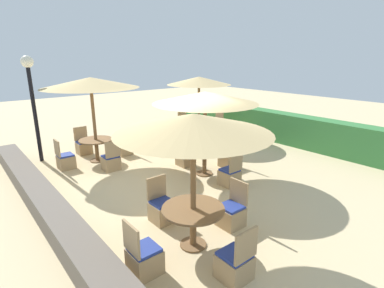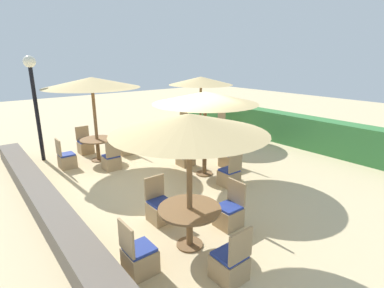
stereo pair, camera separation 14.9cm
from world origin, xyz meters
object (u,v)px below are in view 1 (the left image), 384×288
at_px(lamp_post, 31,88).
at_px(patio_chair_center_east, 230,176).
at_px(round_table_center, 205,156).
at_px(patio_chair_front_left_east, 111,162).
at_px(parasol_back_left, 199,81).
at_px(patio_chair_front_left_north, 125,147).
at_px(patio_chair_back_left_west, 185,127).
at_px(patio_chair_center_north, 229,158).
at_px(patio_chair_back_left_south, 180,134).
at_px(parasol_front_right, 193,124).
at_px(round_table_front_right, 193,216).
at_px(patio_chair_front_left_south, 65,160).
at_px(patio_chair_center_west, 185,157).
at_px(patio_chair_front_right_north, 231,214).
at_px(patio_chair_back_left_north, 216,127).
at_px(patio_chair_front_right_west, 162,209).
at_px(patio_chair_front_right_east, 235,264).
at_px(patio_chair_front_left_west, 84,146).
at_px(parasol_center, 205,98).
at_px(parasol_front_left, 90,83).
at_px(round_table_back_left, 199,124).
at_px(round_table_front_left, 96,144).
at_px(patio_chair_front_right_south, 144,258).

relative_size(lamp_post, patio_chair_center_east, 3.57).
xyz_separation_m(round_table_center, patio_chair_front_left_east, (-2.04, -1.94, -0.30)).
height_order(parasol_back_left, patio_chair_front_left_north, parasol_back_left).
height_order(patio_chair_back_left_west, patio_chair_center_north, same).
height_order(patio_chair_back_left_south, parasol_front_right, parasol_front_right).
height_order(patio_chair_center_north, patio_chair_front_left_east, same).
xyz_separation_m(round_table_front_right, patio_chair_front_left_south, (-5.44, -0.52, -0.34)).
xyz_separation_m(patio_chair_back_left_west, patio_chair_center_west, (3.30, -2.60, 0.00)).
height_order(round_table_center, patio_chair_front_right_north, patio_chair_front_right_north).
distance_m(patio_chair_back_left_north, parasol_front_right, 8.51).
distance_m(patio_chair_back_left_south, patio_chair_front_right_west, 6.13).
relative_size(patio_chair_center_east, round_table_front_right, 0.83).
relative_size(patio_chair_back_left_west, patio_chair_front_right_east, 1.00).
bearing_deg(patio_chair_front_left_north, patio_chair_back_left_south, -86.33).
height_order(lamp_post, patio_chair_front_left_west, lamp_post).
xyz_separation_m(patio_chair_center_west, patio_chair_front_right_west, (2.32, -2.42, 0.00)).
height_order(parasol_center, parasol_front_right, parasol_front_right).
bearing_deg(parasol_front_left, patio_chair_front_left_west, -177.00).
relative_size(round_table_back_left, patio_chair_back_left_north, 1.08).
distance_m(patio_chair_front_right_west, patio_chair_front_left_east, 3.42).
relative_size(round_table_back_left, round_table_front_left, 0.94).
xyz_separation_m(patio_chair_center_north, patio_chair_front_left_east, (-2.04, -2.94, 0.00)).
xyz_separation_m(patio_chair_front_right_east, parasol_front_left, (-6.56, 0.55, 2.25)).
relative_size(lamp_post, round_table_front_left, 3.13).
relative_size(patio_chair_front_right_east, patio_chair_front_left_east, 1.00).
bearing_deg(parasol_front_right, parasol_front_left, 174.80).
height_order(patio_chair_front_right_south, parasol_front_left, parasol_front_left).
bearing_deg(patio_chair_front_left_east, patio_chair_back_left_north, 12.29).
distance_m(parasol_front_right, patio_chair_front_left_west, 6.85).
distance_m(patio_chair_center_west, parasol_front_left, 3.67).
relative_size(lamp_post, patio_chair_front_left_north, 3.57).
distance_m(patio_chair_center_east, patio_chair_front_right_south, 3.79).
distance_m(patio_chair_front_left_south, patio_chair_front_left_east, 1.42).
distance_m(parasol_front_right, patio_chair_front_right_north, 2.24).
bearing_deg(round_table_center, patio_chair_center_north, 89.78).
xyz_separation_m(patio_chair_center_north, patio_chair_front_right_north, (2.39, -2.42, 0.00)).
bearing_deg(round_table_front_left, patio_chair_front_right_north, 5.40).
xyz_separation_m(patio_chair_back_left_west, round_table_front_left, (1.19, -4.57, 0.31)).
height_order(patio_chair_front_right_east, patio_chair_front_left_east, same).
relative_size(round_table_front_right, patio_chair_front_right_east, 1.20).
height_order(round_table_front_right, patio_chair_front_left_south, patio_chair_front_left_south).
relative_size(patio_chair_center_north, patio_chair_front_right_east, 1.00).
xyz_separation_m(parasol_back_left, round_table_back_left, (0.00, 0.00, -1.76)).
distance_m(patio_chair_center_west, patio_chair_front_right_west, 3.35).
bearing_deg(patio_chair_front_left_south, patio_chair_front_right_north, 15.88).
bearing_deg(patio_chair_front_right_north, patio_chair_back_left_north, -41.67).
bearing_deg(patio_chair_front_right_east, patio_chair_front_right_north, 45.33).
distance_m(patio_chair_center_west, round_table_front_right, 4.20).
bearing_deg(patio_chair_front_left_west, patio_chair_front_left_north, 136.46).
height_order(patio_chair_center_east, patio_chair_front_left_south, same).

